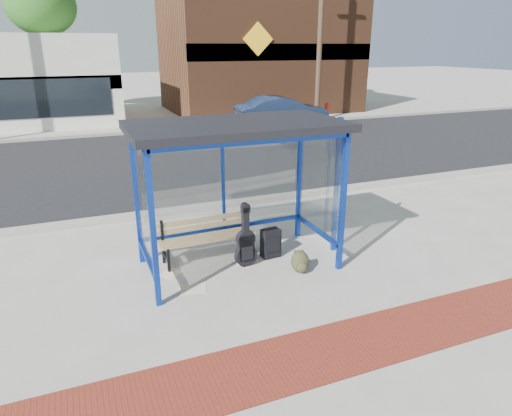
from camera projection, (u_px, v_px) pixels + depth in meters
name	position (u px, v px, depth m)	size (l,w,h in m)	color
ground	(239.00, 265.00, 7.75)	(120.00, 120.00, 0.00)	#B2ADA0
brick_paver_strip	(313.00, 355.00, 5.48)	(60.00, 1.00, 0.01)	maroon
curb_near	(195.00, 208.00, 10.26)	(60.00, 0.25, 0.12)	gray
street_asphalt	(154.00, 161.00, 14.73)	(60.00, 10.00, 0.00)	black
curb_far	(132.00, 133.00, 19.16)	(60.00, 0.25, 0.12)	gray
far_sidewalk	(126.00, 127.00, 20.83)	(60.00, 4.00, 0.01)	#B2ADA0
bus_shelter	(236.00, 144.00, 7.12)	(3.30, 1.80, 2.42)	#0D2D99
storefront_brown	(259.00, 51.00, 25.64)	(10.00, 7.08, 6.40)	#59331E
tree_mid	(41.00, 6.00, 24.04)	(3.60, 3.60, 7.03)	#4C3826
tree_right	(302.00, 14.00, 29.54)	(3.60, 3.60, 7.03)	#4C3826
utility_pole_east	(320.00, 32.00, 21.25)	(1.60, 0.24, 8.00)	#4C3826
bench	(206.00, 235.00, 7.85)	(1.66, 0.46, 0.78)	black
guitar_bag	(246.00, 245.00, 7.59)	(0.39, 0.14, 1.06)	black
suitcase	(271.00, 243.00, 7.96)	(0.34, 0.24, 0.56)	black
backpack	(300.00, 262.00, 7.45)	(0.34, 0.31, 0.37)	#31321C
sign_post	(338.00, 178.00, 7.87)	(0.10, 0.30, 2.41)	#0E329B
newspaper_a	(171.00, 273.00, 7.46)	(0.33, 0.26, 0.01)	white
newspaper_b	(193.00, 289.00, 6.98)	(0.40, 0.32, 0.01)	white
newspaper_c	(249.00, 262.00, 7.85)	(0.40, 0.32, 0.01)	white
parked_car	(282.00, 112.00, 20.53)	(1.47, 4.21, 1.39)	#1A2A4A
fire_hydrant	(327.00, 110.00, 23.18)	(0.34, 0.23, 0.77)	red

